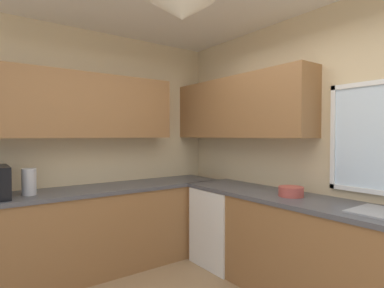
# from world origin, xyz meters

# --- Properties ---
(room_shell) EXTENTS (4.08, 3.39, 2.75)m
(room_shell) POSITION_xyz_m (-0.80, 0.55, 1.87)
(room_shell) COLOR beige
(room_shell) RESTS_ON ground_plane
(counter_run_left) EXTENTS (0.65, 3.00, 0.91)m
(counter_run_left) POSITION_xyz_m (-1.67, 0.00, 0.46)
(counter_run_left) COLOR olive
(counter_run_left) RESTS_ON ground_plane
(counter_run_back) EXTENTS (3.17, 0.65, 0.91)m
(counter_run_back) POSITION_xyz_m (0.21, 1.32, 0.46)
(counter_run_back) COLOR olive
(counter_run_back) RESTS_ON ground_plane
(dishwasher) EXTENTS (0.60, 0.60, 0.86)m
(dishwasher) POSITION_xyz_m (-1.01, 1.29, 0.43)
(dishwasher) COLOR white
(dishwasher) RESTS_ON ground_plane
(kettle) EXTENTS (0.13, 0.13, 0.25)m
(kettle) POSITION_xyz_m (-1.65, -0.63, 1.04)
(kettle) COLOR #B7B7BC
(kettle) RESTS_ON counter_run_left
(bowl) EXTENTS (0.23, 0.23, 0.09)m
(bowl) POSITION_xyz_m (-0.14, 1.32, 0.95)
(bowl) COLOR #B74C42
(bowl) RESTS_ON counter_run_back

